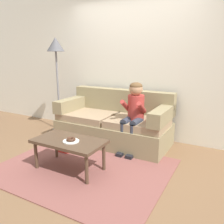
% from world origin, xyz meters
% --- Properties ---
extents(ground, '(10.00, 10.00, 0.00)m').
position_xyz_m(ground, '(0.00, 0.00, 0.00)').
color(ground, brown).
extents(wall_back, '(8.00, 0.10, 2.80)m').
position_xyz_m(wall_back, '(0.00, 1.40, 1.40)').
color(wall_back, silver).
rests_on(wall_back, ground).
extents(area_rug, '(2.24, 1.76, 0.01)m').
position_xyz_m(area_rug, '(0.00, -0.25, 0.01)').
color(area_rug, brown).
rests_on(area_rug, ground).
extents(couch, '(1.94, 0.90, 0.90)m').
position_xyz_m(couch, '(-0.11, 0.84, 0.33)').
color(couch, '#8C7F5B').
rests_on(couch, ground).
extents(coffee_table, '(0.95, 0.52, 0.43)m').
position_xyz_m(coffee_table, '(-0.14, -0.36, 0.38)').
color(coffee_table, '#4C3828').
rests_on(coffee_table, ground).
extents(person_child, '(0.34, 0.58, 1.10)m').
position_xyz_m(person_child, '(0.35, 0.64, 0.67)').
color(person_child, '#AD3833').
rests_on(person_child, ground).
extents(plate, '(0.21, 0.21, 0.01)m').
position_xyz_m(plate, '(-0.08, -0.40, 0.43)').
color(plate, white).
rests_on(plate, coffee_table).
extents(donut, '(0.16, 0.16, 0.04)m').
position_xyz_m(donut, '(-0.08, -0.40, 0.46)').
color(donut, '#422619').
rests_on(donut, plate).
extents(toy_controller, '(0.23, 0.09, 0.05)m').
position_xyz_m(toy_controller, '(-0.59, 0.03, 0.03)').
color(toy_controller, red).
rests_on(toy_controller, ground).
extents(floor_lamp, '(0.34, 0.34, 1.83)m').
position_xyz_m(floor_lamp, '(-1.40, 0.88, 1.52)').
color(floor_lamp, slate).
rests_on(floor_lamp, ground).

